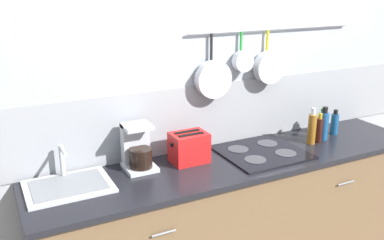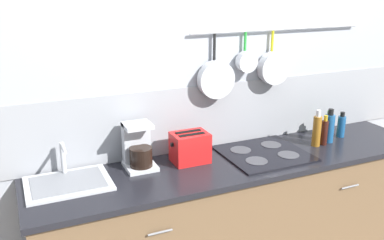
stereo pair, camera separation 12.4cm
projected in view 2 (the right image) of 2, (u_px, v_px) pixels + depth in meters
wall_back at (219, 94)px, 2.91m from camera, size 7.20×0.15×2.60m
cabinet_base at (239, 225)px, 2.88m from camera, size 2.65×0.56×0.88m
countertop at (242, 163)px, 2.74m from camera, size 2.69×0.58×0.03m
sink_basin at (68, 181)px, 2.41m from camera, size 0.47×0.36×0.21m
coffee_maker at (138, 149)px, 2.61m from camera, size 0.18×0.20×0.28m
toaster at (190, 147)px, 2.69m from camera, size 0.24×0.17×0.19m
cooktop at (264, 153)px, 2.83m from camera, size 0.54×0.50×0.01m
bottle_sesame_oil at (317, 130)px, 2.94m from camera, size 0.06×0.06×0.26m
bottle_dish_soap at (324, 132)px, 2.97m from camera, size 0.05×0.05×0.21m
bottle_olive_oil at (329, 127)px, 3.02m from camera, size 0.07×0.07×0.24m
bottle_vinegar at (329, 125)px, 3.14m from camera, size 0.07×0.07×0.19m
bottle_hot_sauce at (341, 126)px, 3.13m from camera, size 0.06×0.06×0.19m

